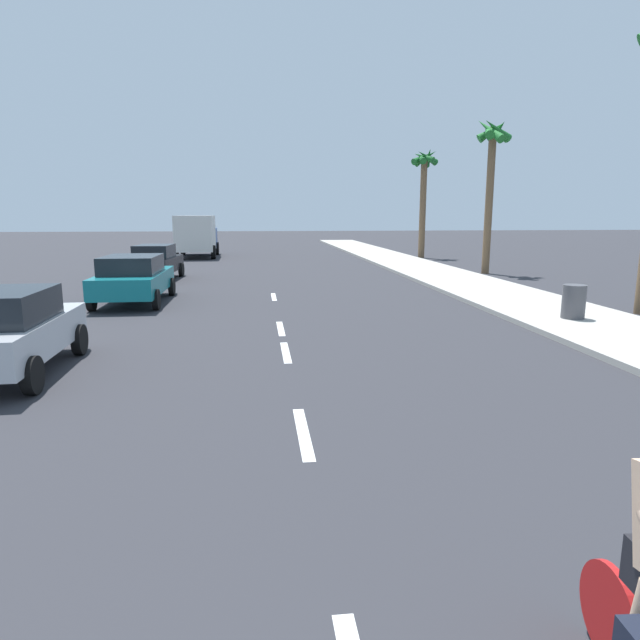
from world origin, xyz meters
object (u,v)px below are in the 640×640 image
palm_tree_distant (424,177)px  trash_bin_far (574,302)px  parked_car_teal (134,278)px  delivery_truck (197,235)px  parked_car_black (156,261)px  palm_tree_far (491,157)px  parked_car_silver (9,330)px

palm_tree_distant → trash_bin_far: 23.14m
palm_tree_distant → trash_bin_far: (-2.63, -22.50, -4.72)m
parked_car_teal → palm_tree_distant: size_ratio=0.63×
delivery_truck → trash_bin_far: delivery_truck is taller
parked_car_black → trash_bin_far: parked_car_black is taller
palm_tree_far → palm_tree_distant: palm_tree_far is taller
parked_car_silver → parked_car_teal: 8.26m
parked_car_black → parked_car_teal: bearing=-83.0°
delivery_truck → palm_tree_distant: 15.73m
parked_car_silver → trash_bin_far: (12.89, 3.34, -0.24)m
parked_car_teal → palm_tree_far: bearing=26.4°
parked_car_black → delivery_truck: size_ratio=0.65×
parked_car_silver → delivery_truck: size_ratio=0.62×
parked_car_black → palm_tree_distant: size_ratio=0.56×
parked_car_black → palm_tree_far: bearing=6.7°
delivery_truck → palm_tree_distant: palm_tree_distant is taller
parked_car_teal → parked_car_black: (-0.43, 6.54, -0.01)m
palm_tree_far → parked_car_silver: bearing=-134.9°
parked_car_black → trash_bin_far: bearing=-38.4°
palm_tree_distant → parked_car_black: bearing=-144.5°
parked_car_black → delivery_truck: (0.42, 13.41, 0.67)m
parked_car_silver → palm_tree_distant: (15.52, 25.84, 4.47)m
parked_car_black → trash_bin_far: size_ratio=4.51×
parked_car_teal → trash_bin_far: bearing=-21.3°
delivery_truck → palm_tree_far: (15.27, -12.46, 4.05)m
parked_car_silver → trash_bin_far: 13.32m
parked_car_teal → palm_tree_far: palm_tree_far is taller
parked_car_black → palm_tree_far: size_ratio=0.54×
palm_tree_distant → delivery_truck: bearing=171.1°
parked_car_teal → parked_car_black: size_ratio=1.12×
parked_car_teal → palm_tree_far: (15.26, 7.49, 4.71)m
palm_tree_far → trash_bin_far: (-2.82, -12.40, -4.96)m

